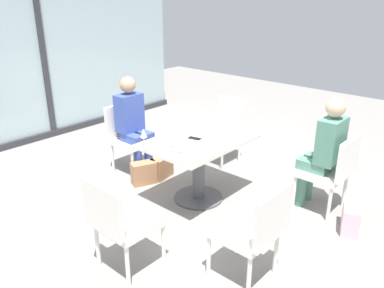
% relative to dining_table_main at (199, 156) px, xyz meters
% --- Properties ---
extents(ground_plane, '(12.00, 12.00, 0.00)m').
position_rel_dining_table_main_xyz_m(ground_plane, '(0.00, 0.00, -0.53)').
color(ground_plane, gray).
extents(window_wall_backdrop, '(5.19, 0.10, 2.70)m').
position_rel_dining_table_main_xyz_m(window_wall_backdrop, '(0.00, 3.20, 0.68)').
color(window_wall_backdrop, '#A0B7BC').
rests_on(window_wall_backdrop, ground_plane).
extents(dining_table_main, '(1.18, 0.84, 0.73)m').
position_rel_dining_table_main_xyz_m(dining_table_main, '(0.00, 0.00, 0.00)').
color(dining_table_main, silver).
rests_on(dining_table_main, ground_plane).
extents(chair_near_window, '(0.46, 0.51, 0.87)m').
position_rel_dining_table_main_xyz_m(chair_near_window, '(0.00, 1.22, -0.04)').
color(chair_near_window, silver).
rests_on(chair_near_window, ground_plane).
extents(chair_front_right, '(0.46, 0.50, 0.87)m').
position_rel_dining_table_main_xyz_m(chair_front_right, '(0.73, -1.22, -0.04)').
color(chair_front_right, silver).
rests_on(chair_front_right, ground_plane).
extents(chair_far_right, '(0.50, 0.46, 0.87)m').
position_rel_dining_table_main_xyz_m(chair_far_right, '(1.10, 0.48, -0.04)').
color(chair_far_right, silver).
rests_on(chair_far_right, ground_plane).
extents(chair_front_left, '(0.46, 0.50, 0.87)m').
position_rel_dining_table_main_xyz_m(chair_front_left, '(-0.73, -1.22, -0.04)').
color(chair_front_left, silver).
rests_on(chair_front_left, ground_plane).
extents(chair_side_end, '(0.50, 0.46, 0.87)m').
position_rel_dining_table_main_xyz_m(chair_side_end, '(-1.37, -0.32, -0.04)').
color(chair_side_end, silver).
rests_on(chair_side_end, ground_plane).
extents(person_near_window, '(0.34, 0.39, 1.26)m').
position_rel_dining_table_main_xyz_m(person_near_window, '(-0.00, 1.11, 0.17)').
color(person_near_window, '#384C9E').
rests_on(person_near_window, ground_plane).
extents(person_front_right, '(0.34, 0.39, 1.26)m').
position_rel_dining_table_main_xyz_m(person_front_right, '(0.73, -1.11, 0.17)').
color(person_front_right, '#4C7F6B').
rests_on(person_front_right, ground_plane).
extents(wine_glass_0, '(0.07, 0.07, 0.18)m').
position_rel_dining_table_main_xyz_m(wine_glass_0, '(-0.37, 0.04, 0.33)').
color(wine_glass_0, silver).
rests_on(wine_glass_0, dining_table_main).
extents(wine_glass_1, '(0.07, 0.07, 0.18)m').
position_rel_dining_table_main_xyz_m(wine_glass_1, '(-0.51, 0.32, 0.33)').
color(wine_glass_1, silver).
rests_on(wine_glass_1, dining_table_main).
extents(wine_glass_2, '(0.07, 0.07, 0.18)m').
position_rel_dining_table_main_xyz_m(wine_glass_2, '(-0.42, -0.12, 0.33)').
color(wine_glass_2, silver).
rests_on(wine_glass_2, dining_table_main).
extents(wine_glass_3, '(0.07, 0.07, 0.18)m').
position_rel_dining_table_main_xyz_m(wine_glass_3, '(0.01, -0.17, 0.33)').
color(wine_glass_3, silver).
rests_on(wine_glass_3, dining_table_main).
extents(coffee_cup, '(0.08, 0.08, 0.09)m').
position_rel_dining_table_main_xyz_m(coffee_cup, '(-0.19, -0.26, 0.24)').
color(coffee_cup, white).
rests_on(coffee_cup, dining_table_main).
extents(cell_phone_on_table, '(0.10, 0.16, 0.01)m').
position_rel_dining_table_main_xyz_m(cell_phone_on_table, '(-0.01, 0.05, 0.20)').
color(cell_phone_on_table, black).
rests_on(cell_phone_on_table, dining_table_main).
extents(handbag_0, '(0.32, 0.21, 0.28)m').
position_rel_dining_table_main_xyz_m(handbag_0, '(0.11, 0.71, -0.39)').
color(handbag_0, '#A3704C').
rests_on(handbag_0, ground_plane).
extents(handbag_1, '(0.34, 0.26, 0.28)m').
position_rel_dining_table_main_xyz_m(handbag_1, '(0.51, -1.55, -0.39)').
color(handbag_1, beige).
rests_on(handbag_1, ground_plane).
extents(handbag_2, '(0.34, 0.27, 0.28)m').
position_rel_dining_table_main_xyz_m(handbag_2, '(-0.16, 0.76, -0.39)').
color(handbag_2, '#A3704C').
rests_on(handbag_2, ground_plane).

